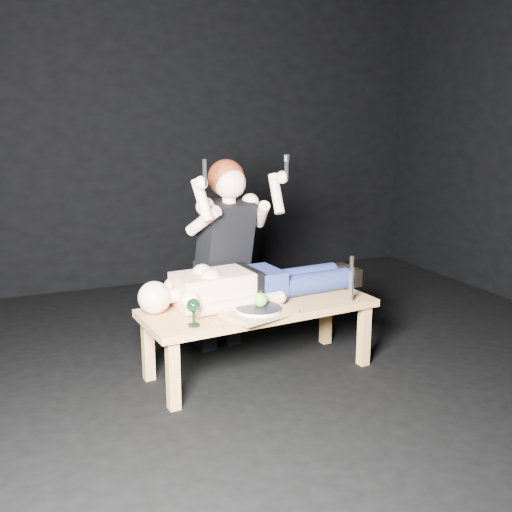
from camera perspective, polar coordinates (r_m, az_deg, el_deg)
name	(u,v)px	position (r m, az deg, el deg)	size (l,w,h in m)	color
ground	(293,377)	(3.89, 3.52, -11.27)	(5.00, 5.00, 0.00)	black
back_wall	(176,125)	(5.87, -7.52, 12.11)	(5.00, 5.00, 0.00)	black
table	(259,338)	(3.87, 0.29, -7.75)	(1.46, 0.55, 0.45)	tan
lying_man	(256,279)	(3.88, -0.02, -2.21)	(1.40, 0.43, 0.25)	beige
kneeling_woman	(220,254)	(4.13, -3.44, 0.23)	(0.73, 0.81, 1.36)	black
serving_tray	(258,313)	(3.60, 0.22, -5.34)	(0.39, 0.28, 0.02)	tan
plate	(258,309)	(3.60, 0.23, -5.01)	(0.26, 0.26, 0.02)	white
apple	(261,300)	(3.60, 0.44, -4.14)	(0.08, 0.08, 0.08)	green
goblet	(194,312)	(3.41, -5.89, -5.29)	(0.08, 0.08, 0.16)	black
fork_flat	(216,323)	(3.47, -3.77, -6.26)	(0.01, 0.16, 0.01)	#B2B2B7
knife_flat	(279,311)	(3.65, 2.16, -5.23)	(0.01, 0.16, 0.01)	#B2B2B7
spoon_flat	(276,307)	(3.73, 1.88, -4.83)	(0.01, 0.16, 0.01)	#B2B2B7
carving_knife	(351,279)	(3.86, 8.95, -2.12)	(0.04, 0.04, 0.29)	#B2B2B7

